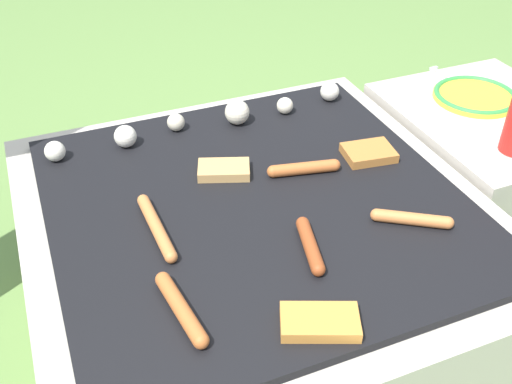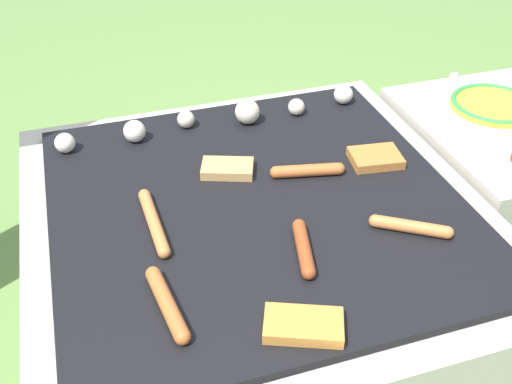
# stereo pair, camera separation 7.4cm
# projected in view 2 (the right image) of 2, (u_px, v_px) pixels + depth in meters

# --- Properties ---
(ground_plane) EXTENTS (14.00, 14.00, 0.00)m
(ground_plane) POSITION_uv_depth(u_px,v_px,m) (256.00, 332.00, 1.42)
(ground_plane) COLOR #608442
(grill) EXTENTS (0.90, 0.90, 0.39)m
(grill) POSITION_uv_depth(u_px,v_px,m) (256.00, 273.00, 1.30)
(grill) COLOR #B2AA9E
(grill) RESTS_ON ground_plane
(side_ledge) EXTENTS (0.43, 0.51, 0.39)m
(side_ledge) POSITION_uv_depth(u_px,v_px,m) (492.00, 189.00, 1.54)
(side_ledge) COLOR #B2AA9E
(side_ledge) RESTS_ON ground_plane
(sausage_front_center) EXTENTS (0.05, 0.14, 0.02)m
(sausage_front_center) POSITION_uv_depth(u_px,v_px,m) (304.00, 248.00, 1.05)
(sausage_front_center) COLOR #93421E
(sausage_front_center) RESTS_ON grill
(sausage_mid_right) EXTENTS (0.04, 0.17, 0.03)m
(sausage_mid_right) POSITION_uv_depth(u_px,v_px,m) (167.00, 304.00, 0.94)
(sausage_mid_right) COLOR #B7602D
(sausage_mid_right) RESTS_ON grill
(sausage_front_left) EXTENTS (0.15, 0.05, 0.03)m
(sausage_front_left) POSITION_uv_depth(u_px,v_px,m) (308.00, 170.00, 1.24)
(sausage_front_left) COLOR #B7602D
(sausage_front_left) RESTS_ON grill
(sausage_back_left) EXTENTS (0.13, 0.09, 0.02)m
(sausage_back_left) POSITION_uv_depth(u_px,v_px,m) (411.00, 227.00, 1.10)
(sausage_back_left) COLOR #C6753D
(sausage_back_left) RESTS_ON grill
(sausage_back_center) EXTENTS (0.03, 0.20, 0.02)m
(sausage_back_center) POSITION_uv_depth(u_px,v_px,m) (154.00, 222.00, 1.11)
(sausage_back_center) COLOR #C6753D
(sausage_back_center) RESTS_ON grill
(bread_slice_left) EXTENTS (0.12, 0.10, 0.02)m
(bread_slice_left) POSITION_uv_depth(u_px,v_px,m) (227.00, 169.00, 1.25)
(bread_slice_left) COLOR tan
(bread_slice_left) RESTS_ON grill
(bread_slice_right) EXTENTS (0.12, 0.09, 0.02)m
(bread_slice_right) POSITION_uv_depth(u_px,v_px,m) (375.00, 158.00, 1.28)
(bread_slice_right) COLOR #B27033
(bread_slice_right) RESTS_ON grill
(bread_slice_center) EXTENTS (0.14, 0.11, 0.02)m
(bread_slice_center) POSITION_uv_depth(u_px,v_px,m) (303.00, 325.00, 0.91)
(bread_slice_center) COLOR #D18438
(bread_slice_center) RESTS_ON grill
(mushroom_row) EXTENTS (0.72, 0.07, 0.06)m
(mushroom_row) POSITION_uv_depth(u_px,v_px,m) (219.00, 116.00, 1.40)
(mushroom_row) COLOR silver
(mushroom_row) RESTS_ON grill
(plate_colorful) EXTENTS (0.21, 0.21, 0.02)m
(plate_colorful) POSITION_uv_depth(u_px,v_px,m) (493.00, 104.00, 1.48)
(plate_colorful) COLOR yellow
(plate_colorful) RESTS_ON side_ledge
(fork_utensil) EXTENTS (0.03, 0.17, 0.01)m
(fork_utensil) POSITION_uv_depth(u_px,v_px,m) (470.00, 85.00, 1.57)
(fork_utensil) COLOR silver
(fork_utensil) RESTS_ON side_ledge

